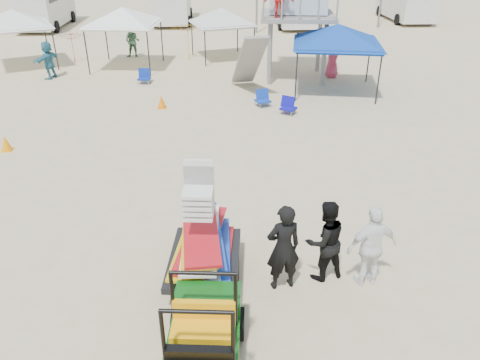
{
  "coord_description": "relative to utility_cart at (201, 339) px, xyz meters",
  "views": [
    {
      "loc": [
        -0.02,
        -6.13,
        6.17
      ],
      "look_at": [
        0.5,
        3.0,
        1.3
      ],
      "focal_mm": 35.0,
      "sensor_mm": 36.0,
      "label": 1
    }
  ],
  "objects": [
    {
      "name": "ground",
      "position": [
        0.32,
        1.06,
        -0.78
      ],
      "size": [
        140.0,
        140.0,
        0.0
      ],
      "primitive_type": "plane",
      "color": "beige",
      "rests_on": "ground"
    },
    {
      "name": "utility_cart",
      "position": [
        0.0,
        0.0,
        0.0
      ],
      "size": [
        1.3,
        2.31,
        1.68
      ],
      "color": "#0C4D11",
      "rests_on": "ground"
    },
    {
      "name": "surf_trailer",
      "position": [
        0.0,
        2.33,
        0.15
      ],
      "size": [
        1.53,
        2.57,
        2.28
      ],
      "color": "black",
      "rests_on": "ground"
    },
    {
      "name": "man_left",
      "position": [
        1.52,
        2.03,
        0.13
      ],
      "size": [
        0.74,
        0.56,
        1.83
      ],
      "primitive_type": "imported",
      "rotation": [
        0.0,
        0.0,
        3.35
      ],
      "color": "black",
      "rests_on": "ground"
    },
    {
      "name": "man_mid",
      "position": [
        2.37,
        2.28,
        0.08
      ],
      "size": [
        0.99,
        0.87,
        1.72
      ],
      "primitive_type": "imported",
      "rotation": [
        0.0,
        0.0,
        3.44
      ],
      "color": "black",
      "rests_on": "ground"
    },
    {
      "name": "man_right",
      "position": [
        3.22,
        2.03,
        0.08
      ],
      "size": [
        1.08,
        0.61,
        1.73
      ],
      "primitive_type": "imported",
      "rotation": [
        0.0,
        0.0,
        3.34
      ],
      "color": "white",
      "rests_on": "ground"
    },
    {
      "name": "canopy_blue",
      "position": [
        5.49,
        14.61,
        1.89
      ],
      "size": [
        3.95,
        3.95,
        3.22
      ],
      "color": "black",
      "rests_on": "ground"
    },
    {
      "name": "canopy_white_a",
      "position": [
        -4.07,
        19.18,
        2.01
      ],
      "size": [
        3.51,
        3.51,
        3.35
      ],
      "color": "black",
      "rests_on": "ground"
    },
    {
      "name": "canopy_white_b",
      "position": [
        -9.52,
        19.6,
        1.89
      ],
      "size": [
        4.21,
        4.21,
        3.23
      ],
      "color": "black",
      "rests_on": "ground"
    },
    {
      "name": "canopy_white_c",
      "position": [
        0.81,
        20.81,
        1.72
      ],
      "size": [
        3.52,
        3.52,
        3.05
      ],
      "color": "black",
      "rests_on": "ground"
    },
    {
      "name": "umbrella_a",
      "position": [
        -7.05,
        20.28,
        0.0
      ],
      "size": [
        1.98,
        2.01,
        1.57
      ],
      "primitive_type": "imported",
      "rotation": [
        0.0,
        0.0,
        0.17
      ],
      "color": "#B41413",
      "rests_on": "ground"
    },
    {
      "name": "umbrella_b",
      "position": [
        -1.01,
        20.62,
        0.19
      ],
      "size": [
        2.37,
        2.41,
        1.94
      ],
      "primitive_type": "imported",
      "rotation": [
        0.0,
        0.0,
        0.13
      ],
      "color": "#CA9311",
      "rests_on": "ground"
    },
    {
      "name": "cone_near",
      "position": [
        -6.34,
        8.94,
        -0.53
      ],
      "size": [
        0.34,
        0.34,
        0.5
      ],
      "primitive_type": "cone",
      "color": "#FF9508",
      "rests_on": "ground"
    },
    {
      "name": "cone_far",
      "position": [
        -1.78,
        12.76,
        -0.53
      ],
      "size": [
        0.34,
        0.34,
        0.5
      ],
      "primitive_type": "cone",
      "color": "orange",
      "rests_on": "ground"
    },
    {
      "name": "beach_chair_a",
      "position": [
        -2.89,
        16.31,
        -0.47
      ],
      "size": [
        0.6,
        0.64,
        0.64
      ],
      "color": "#0D2996",
      "rests_on": "ground"
    },
    {
      "name": "beach_chair_b",
      "position": [
        2.22,
        12.84,
        -0.47
      ],
      "size": [
        0.69,
        0.76,
        0.64
      ],
      "color": "#1038B0",
      "rests_on": "ground"
    },
    {
      "name": "beach_chair_c",
      "position": [
        3.11,
        11.89,
        -0.47
      ],
      "size": [
        0.73,
        0.82,
        0.64
      ],
      "color": "#0F0E9E",
      "rests_on": "ground"
    },
    {
      "name": "rv_far_left",
      "position": [
        -11.69,
        31.06,
        1.02
      ],
      "size": [
        2.64,
        6.8,
        3.25
      ],
      "color": "silver",
      "rests_on": "ground"
    },
    {
      "name": "distant_beachgoers",
      "position": [
        -1.31,
        19.75,
        0.09
      ],
      "size": [
        16.36,
        15.45,
        1.86
      ],
      "color": "teal",
      "rests_on": "ground"
    }
  ]
}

